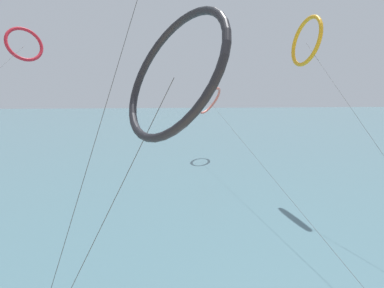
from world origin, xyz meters
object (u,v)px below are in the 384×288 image
Objects in this scene: kite_coral at (210,101)px; kite_charcoal at (174,73)px; kite_amber at (306,41)px; kite_crimson at (24,44)px.

kite_charcoal is (-7.86, -47.97, 2.80)m from kite_coral.
kite_coral is at bearing 139.65° from kite_charcoal.
kite_charcoal is 30.48m from kite_amber.
kite_crimson is 37.96m from kite_charcoal.
kite_amber reaches higher than kite_charcoal.
kite_amber is (7.52, -22.05, 7.29)m from kite_coral.
kite_coral is at bearing -10.22° from kite_crimson.
kite_crimson is at bearing -111.50° from kite_amber.
kite_amber is (32.53, -7.62, -0.23)m from kite_crimson.
kite_crimson reaches higher than kite_coral.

